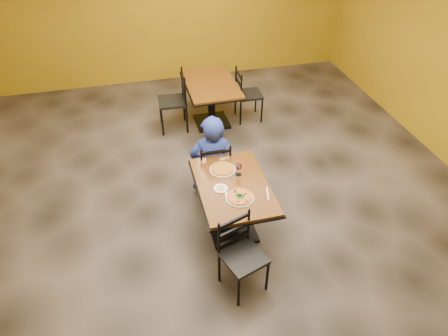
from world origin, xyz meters
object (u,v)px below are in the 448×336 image
object	(u,v)px
chair_main_near	(244,258)
side_plate	(221,189)
diner	(212,156)
wine_glass	(239,169)
pizza_main	(240,197)
chair_second_left	(172,102)
pizza_far	(223,168)
plate_far	(223,170)
table_main	(233,197)
chair_second_right	(249,95)
table_second	(211,94)
plate_main	(240,198)
chair_main_far	(213,168)

from	to	relation	value
chair_main_near	side_plate	world-z (taller)	chair_main_near
diner	wine_glass	distance (m)	0.70
chair_main_near	pizza_main	world-z (taller)	chair_main_near
chair_second_left	wine_glass	bearing A→B (deg)	13.24
pizza_far	plate_far	bearing A→B (deg)	0.00
table_main	chair_second_right	distance (m)	2.75
pizza_main	pizza_far	xyz separation A→B (m)	(-0.06, 0.53, 0.00)
table_second	chair_second_left	bearing A→B (deg)	-180.00
plate_far	side_plate	world-z (taller)	same
table_second	side_plate	size ratio (longest dim) A/B	7.84
pizza_main	wine_glass	world-z (taller)	wine_glass
table_main	pizza_far	size ratio (longest dim) A/B	4.39
plate_main	side_plate	bearing A→B (deg)	129.22
plate_far	chair_main_far	bearing A→B (deg)	92.31
pizza_main	plate_far	size ratio (longest dim) A/B	0.92
pizza_far	table_second	bearing A→B (deg)	80.76
plate_far	pizza_far	world-z (taller)	pizza_far
pizza_main	side_plate	distance (m)	0.26
table_main	wine_glass	bearing A→B (deg)	55.82
table_second	wine_glass	distance (m)	2.43
chair_main_far	chair_second_left	world-z (taller)	chair_second_left
table_second	wine_glass	bearing A→B (deg)	-95.01
chair_main_far	side_plate	size ratio (longest dim) A/B	5.63
chair_main_far	diner	world-z (taller)	diner
table_second	chair_main_near	world-z (taller)	chair_main_near
chair_second_right	side_plate	xyz separation A→B (m)	(-1.13, -2.60, 0.29)
diner	pizza_main	xyz separation A→B (m)	(0.08, -1.03, 0.17)
chair_main_far	pizza_far	size ratio (longest dim) A/B	3.21
chair_main_near	chair_second_right	distance (m)	3.54
chair_second_left	pizza_main	world-z (taller)	chair_second_left
chair_main_near	wine_glass	size ratio (longest dim) A/B	4.98
chair_second_right	chair_main_near	bearing A→B (deg)	163.97
chair_main_near	plate_main	world-z (taller)	chair_main_near
table_second	side_plate	xyz separation A→B (m)	(-0.47, -2.60, 0.20)
chair_main_far	diner	bearing A→B (deg)	-93.91
chair_main_near	chair_second_left	world-z (taller)	chair_second_left
diner	plate_main	world-z (taller)	diner
table_main	chair_main_near	size ratio (longest dim) A/B	1.37
plate_main	plate_far	world-z (taller)	same
table_main	plate_main	size ratio (longest dim) A/B	3.97
table_main	wine_glass	size ratio (longest dim) A/B	6.83
chair_second_left	pizza_main	xyz separation A→B (m)	(0.35, -2.81, 0.27)
chair_second_right	diner	bearing A→B (deg)	151.23
chair_main_near	chair_main_far	bearing A→B (deg)	69.88
chair_main_far	plate_far	bearing A→B (deg)	92.63
chair_second_right	plate_main	size ratio (longest dim) A/B	2.97
wine_glass	table_second	bearing A→B (deg)	84.99
chair_second_left	pizza_main	size ratio (longest dim) A/B	3.52
chair_main_far	side_plate	bearing A→B (deg)	84.01
table_main	chair_main_near	distance (m)	0.82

